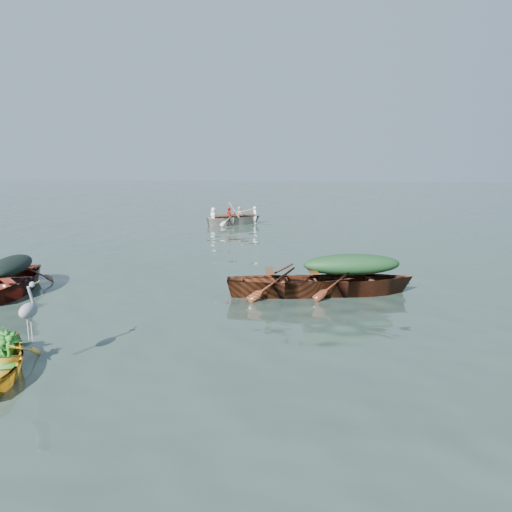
{
  "coord_description": "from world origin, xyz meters",
  "views": [
    {
      "loc": [
        2.38,
        -11.15,
        3.28
      ],
      "look_at": [
        0.23,
        3.12,
        0.5
      ],
      "focal_mm": 35.0,
      "sensor_mm": 36.0,
      "label": 1
    }
  ],
  "objects": [
    {
      "name": "oars",
      "position": [
        -2.56,
        14.07,
        0.51
      ],
      "size": [
        1.92,
        2.51,
        0.06
      ],
      "primitive_type": null,
      "rotation": [
        0.0,
        0.0,
        2.15
      ],
      "color": "#A06F3C",
      "rests_on": "rowed_boat"
    },
    {
      "name": "heron",
      "position": [
        -2.21,
        -4.34,
        0.85
      ],
      "size": [
        0.44,
        0.49,
        0.92
      ],
      "primitive_type": null,
      "rotation": [
        0.0,
        0.0,
        0.5
      ],
      "color": "gray",
      "rests_on": "yellow_dinghy"
    },
    {
      "name": "rowed_boat",
      "position": [
        -2.56,
        14.07,
        0.0
      ],
      "size": [
        4.11,
        3.27,
        0.97
      ],
      "primitive_type": "imported",
      "rotation": [
        0.0,
        0.0,
        2.15
      ],
      "color": "beige",
      "rests_on": "ground"
    },
    {
      "name": "green_tarp_cover",
      "position": [
        2.93,
        1.09,
        0.77
      ],
      "size": [
        2.53,
        1.29,
        0.52
      ],
      "primitive_type": "ellipsoid",
      "rotation": [
        0.0,
        0.0,
        1.8
      ],
      "color": "#1A3F20",
      "rests_on": "green_tarp_boat"
    },
    {
      "name": "rowers",
      "position": [
        -2.56,
        14.07,
        0.86
      ],
      "size": [
        3.01,
        2.49,
        0.76
      ],
      "primitive_type": "imported",
      "rotation": [
        0.0,
        0.0,
        2.15
      ],
      "color": "white",
      "rests_on": "rowed_boat"
    },
    {
      "name": "thwart_benches",
      "position": [
        1.46,
        0.75,
        0.53
      ],
      "size": [
        2.29,
        1.17,
        0.04
      ],
      "primitive_type": null,
      "rotation": [
        0.0,
        0.0,
        1.74
      ],
      "color": "#4B2611",
      "rests_on": "open_wooden_boat"
    },
    {
      "name": "ground",
      "position": [
        0.0,
        0.0,
        0.0
      ],
      "size": [
        140.0,
        140.0,
        0.0
      ],
      "primitive_type": "plane",
      "color": "#2C3E35",
      "rests_on": "ground"
    },
    {
      "name": "dark_covered_boat",
      "position": [
        -5.48,
        -0.03,
        0.0
      ],
      "size": [
        2.67,
        4.28,
        1.03
      ],
      "primitive_type": "imported",
      "rotation": [
        0.0,
        0.0,
        0.32
      ],
      "color": "#561E14",
      "rests_on": "ground"
    },
    {
      "name": "dark_tarp_cover",
      "position": [
        -5.48,
        -0.03,
        0.71
      ],
      "size": [
        1.47,
        2.36,
        0.4
      ],
      "primitive_type": "ellipsoid",
      "rotation": [
        0.0,
        0.0,
        0.32
      ],
      "color": "black",
      "rests_on": "dark_covered_boat"
    },
    {
      "name": "green_tarp_boat",
      "position": [
        2.93,
        1.09,
        0.0
      ],
      "size": [
        4.6,
        2.35,
        1.03
      ],
      "primitive_type": "imported",
      "rotation": [
        0.0,
        0.0,
        1.8
      ],
      "color": "#502512",
      "rests_on": "ground"
    },
    {
      "name": "open_wooden_boat",
      "position": [
        1.46,
        0.75,
        0.0
      ],
      "size": [
        4.53,
        2.07,
        1.02
      ],
      "primitive_type": "imported",
      "rotation": [
        0.0,
        0.0,
        1.74
      ],
      "color": "brown",
      "rests_on": "ground"
    }
  ]
}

